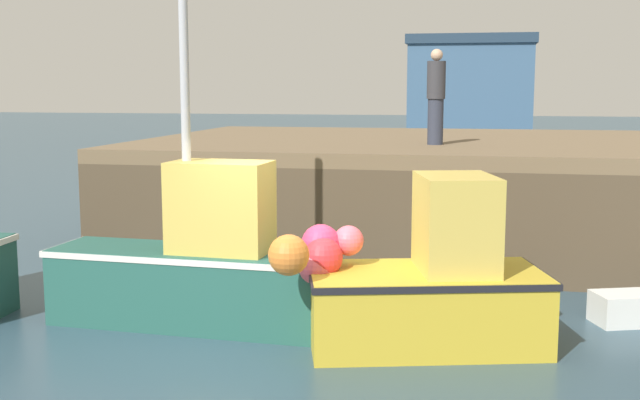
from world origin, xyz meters
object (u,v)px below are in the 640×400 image
object	(u,v)px
fishing_boat_near_right	(196,267)
fishing_boat_mid	(423,285)
mooring_buoy_foreground	(235,301)
dockworker	(436,97)

from	to	relation	value
fishing_boat_near_right	fishing_boat_mid	xyz separation A→B (m)	(2.99, -0.26, -0.02)
fishing_boat_mid	mooring_buoy_foreground	xyz separation A→B (m)	(-2.57, 0.61, -0.51)
fishing_boat_mid	dockworker	distance (m)	5.89
dockworker	fishing_boat_mid	bearing A→B (deg)	-87.70
fishing_boat_near_right	dockworker	distance (m)	6.28
fishing_boat_near_right	fishing_boat_mid	world-z (taller)	fishing_boat_near_right
fishing_boat_near_right	mooring_buoy_foreground	xyz separation A→B (m)	(0.42, 0.35, -0.53)
fishing_boat_near_right	fishing_boat_mid	size ratio (longest dim) A/B	1.44
mooring_buoy_foreground	fishing_boat_mid	bearing A→B (deg)	-13.39
dockworker	mooring_buoy_foreground	world-z (taller)	dockworker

